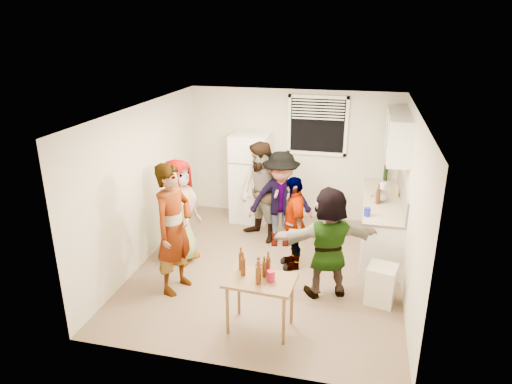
% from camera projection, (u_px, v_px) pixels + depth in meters
% --- Properties ---
extents(room, '(4.00, 4.50, 2.50)m').
position_uv_depth(room, '(268.00, 269.00, 7.18)').
color(room, beige).
rests_on(room, ground).
extents(window, '(1.12, 0.10, 1.06)m').
position_uv_depth(window, '(317.00, 126.00, 8.47)').
color(window, white).
rests_on(window, room).
extents(refrigerator, '(0.70, 0.70, 1.70)m').
position_uv_depth(refrigerator, '(251.00, 177.00, 8.77)').
color(refrigerator, white).
rests_on(refrigerator, ground).
extents(counter_lower, '(0.60, 2.20, 0.86)m').
position_uv_depth(counter_lower, '(381.00, 225.00, 7.72)').
color(counter_lower, white).
rests_on(counter_lower, ground).
extents(countertop, '(0.64, 2.22, 0.04)m').
position_uv_depth(countertop, '(383.00, 200.00, 7.56)').
color(countertop, beige).
rests_on(countertop, counter_lower).
extents(backsplash, '(0.03, 2.20, 0.36)m').
position_uv_depth(backsplash, '(402.00, 190.00, 7.43)').
color(backsplash, '#ADA79E').
rests_on(backsplash, countertop).
extents(upper_cabinets, '(0.34, 1.60, 0.70)m').
position_uv_depth(upper_cabinets, '(398.00, 134.00, 7.35)').
color(upper_cabinets, white).
rests_on(upper_cabinets, room).
extents(kettle, '(0.31, 0.28, 0.21)m').
position_uv_depth(kettle, '(380.00, 201.00, 7.45)').
color(kettle, silver).
rests_on(kettle, countertop).
extents(paper_towel, '(0.11, 0.11, 0.24)m').
position_uv_depth(paper_towel, '(382.00, 196.00, 7.66)').
color(paper_towel, white).
rests_on(paper_towel, countertop).
extents(wine_bottle, '(0.08, 0.08, 0.30)m').
position_uv_depth(wine_bottle, '(385.00, 180.00, 8.45)').
color(wine_bottle, black).
rests_on(wine_bottle, countertop).
extents(beer_bottle_counter, '(0.06, 0.06, 0.25)m').
position_uv_depth(beer_bottle_counter, '(377.00, 204.00, 7.34)').
color(beer_bottle_counter, '#47230C').
rests_on(beer_bottle_counter, countertop).
extents(blue_cup, '(0.10, 0.10, 0.13)m').
position_uv_depth(blue_cup, '(367.00, 216.00, 6.88)').
color(blue_cup, '#161DAF').
rests_on(blue_cup, countertop).
extents(picture_frame, '(0.02, 0.18, 0.15)m').
position_uv_depth(picture_frame, '(397.00, 191.00, 7.67)').
color(picture_frame, gold).
rests_on(picture_frame, countertop).
extents(trash_bin, '(0.45, 0.45, 0.55)m').
position_uv_depth(trash_bin, '(381.00, 286.00, 6.25)').
color(trash_bin, silver).
rests_on(trash_bin, ground).
extents(serving_table, '(0.87, 0.61, 0.71)m').
position_uv_depth(serving_table, '(260.00, 328.00, 5.78)').
color(serving_table, brown).
rests_on(serving_table, ground).
extents(beer_bottle_table, '(0.05, 0.05, 0.21)m').
position_uv_depth(beer_bottle_table, '(264.00, 277.00, 5.59)').
color(beer_bottle_table, '#47230C').
rests_on(beer_bottle_table, serving_table).
extents(red_cup, '(0.10, 0.10, 0.13)m').
position_uv_depth(red_cup, '(271.00, 280.00, 5.51)').
color(red_cup, maroon).
rests_on(red_cup, serving_table).
extents(guest_grey, '(1.86, 1.27, 0.54)m').
position_uv_depth(guest_grey, '(182.00, 259.00, 7.48)').
color(guest_grey, gray).
rests_on(guest_grey, ground).
extents(guest_stripe, '(2.01, 1.16, 0.45)m').
position_uv_depth(guest_stripe, '(178.00, 288.00, 6.66)').
color(guest_stripe, '#141933').
rests_on(guest_stripe, ground).
extents(guest_back_left, '(1.73, 1.93, 0.67)m').
position_uv_depth(guest_back_left, '(261.00, 239.00, 8.18)').
color(guest_back_left, brown).
rests_on(guest_back_left, ground).
extents(guest_back_right, '(1.40, 1.86, 0.62)m').
position_uv_depth(guest_back_right, '(280.00, 244.00, 7.98)').
color(guest_back_right, '#39393D').
rests_on(guest_back_right, ground).
extents(guest_black, '(1.71, 1.35, 0.36)m').
position_uv_depth(guest_black, '(292.00, 265.00, 7.27)').
color(guest_black, black).
rests_on(guest_black, ground).
extents(guest_orange, '(1.97, 2.03, 0.47)m').
position_uv_depth(guest_orange, '(325.00, 293.00, 6.53)').
color(guest_orange, '#C37C3E').
rests_on(guest_orange, ground).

